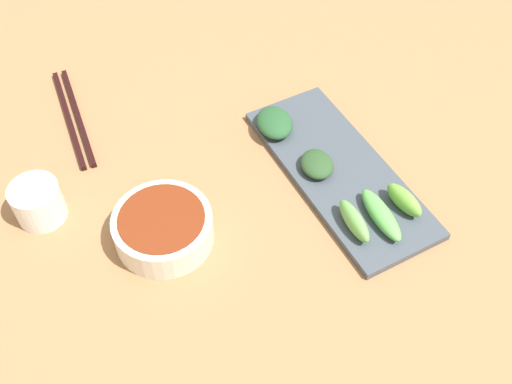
# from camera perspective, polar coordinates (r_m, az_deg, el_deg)

# --- Properties ---
(tabletop) EXTENTS (2.10, 2.10, 0.02)m
(tabletop) POSITION_cam_1_polar(r_m,az_deg,el_deg) (0.86, -0.42, -1.32)
(tabletop) COLOR #A16D46
(tabletop) RESTS_ON ground
(sauce_bowl) EXTENTS (0.13, 0.13, 0.05)m
(sauce_bowl) POSITION_cam_1_polar(r_m,az_deg,el_deg) (0.81, -8.75, -3.40)
(sauce_bowl) COLOR silver
(sauce_bowl) RESTS_ON tabletop
(serving_plate) EXTENTS (0.13, 0.34, 0.01)m
(serving_plate) POSITION_cam_1_polar(r_m,az_deg,el_deg) (0.89, 7.90, 1.91)
(serving_plate) COLOR #424954
(serving_plate) RESTS_ON tabletop
(broccoli_leafy_0) EXTENTS (0.06, 0.07, 0.02)m
(broccoli_leafy_0) POSITION_cam_1_polar(r_m,az_deg,el_deg) (0.87, 5.87, 2.55)
(broccoli_leafy_0) COLOR #2B4B27
(broccoli_leafy_0) RESTS_ON serving_plate
(broccoli_stalk_1) EXTENTS (0.03, 0.07, 0.03)m
(broccoli_stalk_1) POSITION_cam_1_polar(r_m,az_deg,el_deg) (0.81, 9.28, -2.72)
(broccoli_stalk_1) COLOR #6BB554
(broccoli_stalk_1) RESTS_ON serving_plate
(broccoli_stalk_2) EXTENTS (0.03, 0.07, 0.03)m
(broccoli_stalk_2) POSITION_cam_1_polar(r_m,az_deg,el_deg) (0.85, 13.86, -0.74)
(broccoli_stalk_2) COLOR #6FB23F
(broccoli_stalk_2) RESTS_ON serving_plate
(broccoli_stalk_3) EXTENTS (0.04, 0.10, 0.02)m
(broccoli_stalk_3) POSITION_cam_1_polar(r_m,az_deg,el_deg) (0.83, 11.77, -2.12)
(broccoli_stalk_3) COLOR #60AF53
(broccoli_stalk_3) RESTS_ON serving_plate
(broccoli_leafy_4) EXTENTS (0.07, 0.08, 0.03)m
(broccoli_leafy_4) POSITION_cam_1_polar(r_m,az_deg,el_deg) (0.93, 1.77, 6.59)
(broccoli_leafy_4) COLOR #26522C
(broccoli_leafy_4) RESTS_ON serving_plate
(chopsticks) EXTENTS (0.05, 0.23, 0.01)m
(chopsticks) POSITION_cam_1_polar(r_m,az_deg,el_deg) (1.01, -16.92, 6.80)
(chopsticks) COLOR black
(chopsticks) RESTS_ON tabletop
(tea_cup) EXTENTS (0.07, 0.07, 0.06)m
(tea_cup) POSITION_cam_1_polar(r_m,az_deg,el_deg) (0.87, -19.98, -0.92)
(tea_cup) COLOR white
(tea_cup) RESTS_ON tabletop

